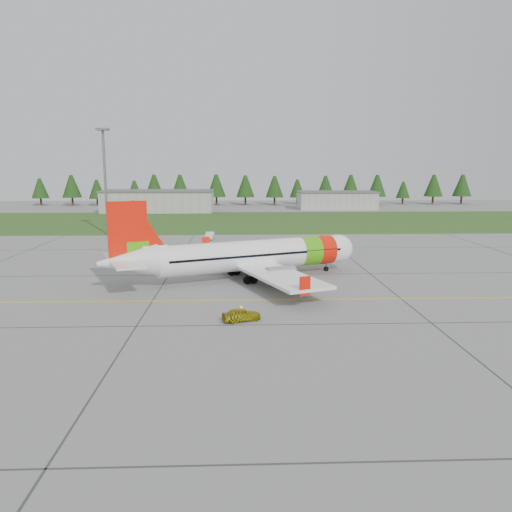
{
  "coord_description": "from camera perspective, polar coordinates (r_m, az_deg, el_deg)",
  "views": [
    {
      "loc": [
        -6.46,
        -40.27,
        13.1
      ],
      "look_at": [
        -4.42,
        15.13,
        3.21
      ],
      "focal_mm": 35.0,
      "sensor_mm": 36.0,
      "label": 1
    }
  ],
  "objects": [
    {
      "name": "hangar_east",
      "position": [
        161.71,
        9.17,
        6.26
      ],
      "size": [
        24.0,
        12.0,
        5.2
      ],
      "primitive_type": "cube",
      "color": "#A8A8A3",
      "rests_on": "ground"
    },
    {
      "name": "follow_me_car",
      "position": [
        43.0,
        -1.7,
        -5.31
      ],
      "size": [
        1.52,
        1.64,
        3.34
      ],
      "primitive_type": "imported",
      "rotation": [
        0.0,
        0.0,
        1.91
      ],
      "color": "yellow",
      "rests_on": "ground"
    },
    {
      "name": "treeline",
      "position": [
        178.58,
        -0.03,
        7.51
      ],
      "size": [
        160.0,
        8.0,
        10.0
      ],
      "primitive_type": null,
      "color": "#1C3F14",
      "rests_on": "ground"
    },
    {
      "name": "taxi_guideline",
      "position": [
        50.43,
        5.35,
        -4.97
      ],
      "size": [
        120.0,
        0.25,
        0.02
      ],
      "primitive_type": "cube",
      "color": "gold",
      "rests_on": "ground"
    },
    {
      "name": "service_van",
      "position": [
        92.18,
        -5.31,
        3.18
      ],
      "size": [
        1.53,
        1.46,
        4.1
      ],
      "primitive_type": "imported",
      "rotation": [
        0.0,
        0.0,
        -0.08
      ],
      "color": "silver",
      "rests_on": "ground"
    },
    {
      "name": "hangar_west",
      "position": [
        152.44,
        -11.05,
        6.13
      ],
      "size": [
        32.0,
        14.0,
        6.0
      ],
      "primitive_type": "cube",
      "color": "#A8A8A3",
      "rests_on": "ground"
    },
    {
      "name": "grass_strip",
      "position": [
        123.14,
        0.92,
        4.01
      ],
      "size": [
        320.0,
        50.0,
        0.03
      ],
      "primitive_type": "cube",
      "color": "#30561E",
      "rests_on": "ground"
    },
    {
      "name": "aircraft",
      "position": [
        59.05,
        -0.79,
        0.04
      ],
      "size": [
        30.29,
        28.78,
        9.61
      ],
      "rotation": [
        0.0,
        0.0,
        0.38
      ],
      "color": "white",
      "rests_on": "ground"
    },
    {
      "name": "ground",
      "position": [
        42.84,
        6.73,
        -7.76
      ],
      "size": [
        320.0,
        320.0,
        0.0
      ],
      "primitive_type": "plane",
      "color": "gray",
      "rests_on": "ground"
    },
    {
      "name": "floodlight_mast",
      "position": [
        101.59,
        -16.83,
        7.94
      ],
      "size": [
        0.5,
        0.5,
        20.0
      ],
      "primitive_type": "cylinder",
      "color": "slate",
      "rests_on": "ground"
    }
  ]
}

